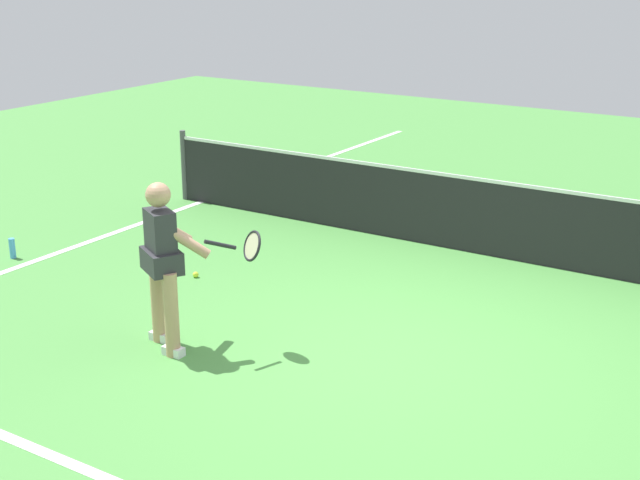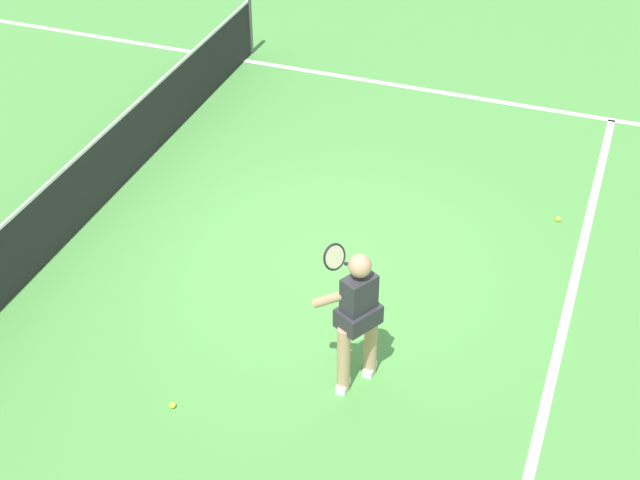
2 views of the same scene
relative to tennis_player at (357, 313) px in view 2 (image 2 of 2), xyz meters
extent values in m
plane|color=#4C9342|center=(1.69, 0.93, -0.85)|extent=(26.37, 26.37, 0.00)
cube|color=white|center=(1.69, -1.85, -0.84)|extent=(9.18, 0.10, 0.01)
cube|color=white|center=(6.28, 0.93, -0.84)|extent=(0.10, 18.29, 0.01)
cylinder|color=#4C4C51|center=(6.58, 3.96, -0.35)|extent=(0.08, 0.08, 1.00)
cube|color=#232326|center=(1.69, 3.96, -0.41)|extent=(9.70, 0.02, 0.88)
cube|color=white|center=(1.69, 3.96, 0.05)|extent=(9.70, 0.02, 0.04)
cylinder|color=tan|center=(-0.18, 0.07, -0.46)|extent=(0.13, 0.13, 0.78)
cylinder|color=tan|center=(0.14, -0.11, -0.46)|extent=(0.13, 0.13, 0.78)
cube|color=white|center=(-0.18, 0.07, -0.81)|extent=(0.20, 0.10, 0.08)
cube|color=white|center=(0.14, -0.11, -0.81)|extent=(0.20, 0.10, 0.08)
cube|color=#2D2D33|center=(-0.02, -0.02, 0.19)|extent=(0.38, 0.33, 0.52)
cube|color=#2D2D33|center=(-0.02, -0.02, -0.01)|extent=(0.49, 0.44, 0.20)
sphere|color=tan|center=(-0.02, -0.02, 0.59)|extent=(0.22, 0.22, 0.22)
cylinder|color=tan|center=(-0.08, 0.18, 0.21)|extent=(0.12, 0.48, 0.37)
cylinder|color=tan|center=(0.18, 0.04, 0.21)|extent=(0.44, 0.35, 0.37)
cylinder|color=black|center=(0.48, 0.18, 0.17)|extent=(0.17, 0.27, 0.14)
torus|color=black|center=(0.62, 0.44, 0.11)|extent=(0.31, 0.24, 0.28)
cylinder|color=beige|center=(0.62, 0.44, 0.11)|extent=(0.25, 0.19, 0.23)
sphere|color=#D1E533|center=(-0.98, 1.53, -0.81)|extent=(0.07, 0.07, 0.07)
sphere|color=#D1E533|center=(3.44, -1.50, -0.81)|extent=(0.07, 0.07, 0.07)
camera|label=1|loc=(5.14, -5.56, 2.62)|focal=50.34mm
camera|label=2|loc=(-6.55, -2.00, 5.86)|focal=53.36mm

